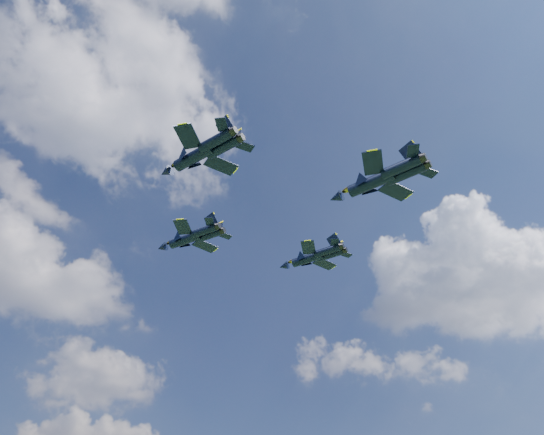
{
  "coord_description": "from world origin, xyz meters",
  "views": [
    {
      "loc": [
        -30.0,
        -54.14,
        4.58
      ],
      "look_at": [
        1.31,
        8.54,
        57.63
      ],
      "focal_mm": 35.0,
      "sensor_mm": 36.0,
      "label": 1
    }
  ],
  "objects_px": {
    "jet_left": "(192,158)",
    "jet_slot": "(368,184)",
    "jet_right": "(306,259)",
    "jet_lead": "(183,240)"
  },
  "relations": [
    {
      "from": "jet_lead",
      "to": "jet_left",
      "type": "height_order",
      "value": "jet_lead"
    },
    {
      "from": "jet_lead",
      "to": "jet_right",
      "type": "height_order",
      "value": "jet_lead"
    },
    {
      "from": "jet_left",
      "to": "jet_slot",
      "type": "bearing_deg",
      "value": -44.12
    },
    {
      "from": "jet_slot",
      "to": "jet_lead",
      "type": "bearing_deg",
      "value": 96.18
    },
    {
      "from": "jet_left",
      "to": "jet_slot",
      "type": "height_order",
      "value": "jet_left"
    },
    {
      "from": "jet_slot",
      "to": "jet_left",
      "type": "bearing_deg",
      "value": 135.8
    },
    {
      "from": "jet_left",
      "to": "jet_right",
      "type": "distance_m",
      "value": 32.7
    },
    {
      "from": "jet_lead",
      "to": "jet_slot",
      "type": "distance_m",
      "value": 35.17
    },
    {
      "from": "jet_right",
      "to": "jet_slot",
      "type": "relative_size",
      "value": 0.82
    },
    {
      "from": "jet_lead",
      "to": "jet_left",
      "type": "distance_m",
      "value": 22.42
    }
  ]
}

